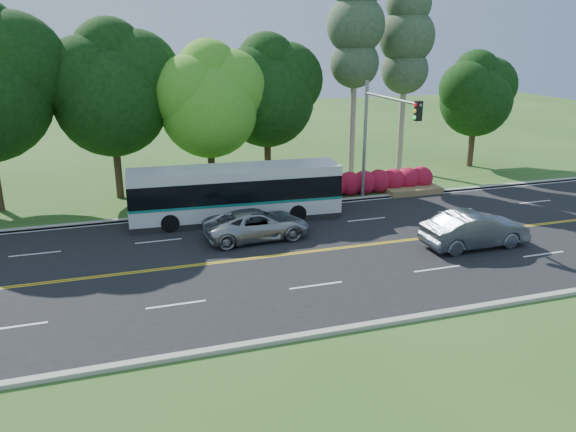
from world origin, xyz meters
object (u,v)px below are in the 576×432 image
object	(u,v)px
transit_bus	(235,194)
traffic_signal	(380,126)
suv	(257,224)
sedan	(475,230)

from	to	relation	value
transit_bus	traffic_signal	bearing A→B (deg)	1.95
traffic_signal	suv	world-z (taller)	traffic_signal
sedan	suv	xyz separation A→B (m)	(-9.41, 4.16, -0.12)
sedan	suv	bearing A→B (deg)	65.19
sedan	suv	size ratio (longest dim) A/B	0.98
traffic_signal	sedan	world-z (taller)	traffic_signal
transit_bus	sedan	bearing A→B (deg)	-33.62
traffic_signal	suv	bearing A→B (deg)	-159.39
traffic_signal	sedan	bearing A→B (deg)	-77.76
suv	traffic_signal	bearing A→B (deg)	-72.48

